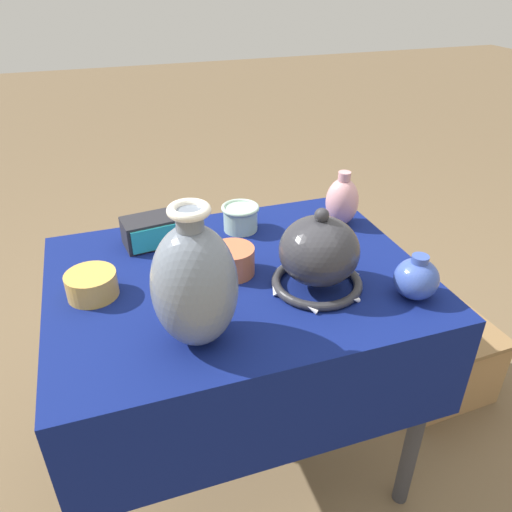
{
  "coord_description": "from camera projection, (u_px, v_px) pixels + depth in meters",
  "views": [
    {
      "loc": [
        -0.29,
        -1.02,
        1.4
      ],
      "look_at": [
        0.01,
        -0.12,
        0.83
      ],
      "focal_mm": 35.0,
      "sensor_mm": 36.0,
      "label": 1
    }
  ],
  "objects": [
    {
      "name": "mosaic_tile_box",
      "position": [
        152.0,
        231.0,
        1.38
      ],
      "size": [
        0.16,
        0.12,
        0.08
      ],
      "rotation": [
        0.0,
        0.0,
        0.13
      ],
      "color": "#232328",
      "rests_on": "display_table"
    },
    {
      "name": "jar_round_rose",
      "position": [
        342.0,
        201.0,
        1.47
      ],
      "size": [
        0.1,
        0.1,
        0.16
      ],
      "color": "#D19399",
      "rests_on": "display_table"
    },
    {
      "name": "vase_tall_bulbous",
      "position": [
        195.0,
        285.0,
        0.98
      ],
      "size": [
        0.17,
        0.17,
        0.31
      ],
      "color": "slate",
      "rests_on": "display_table"
    },
    {
      "name": "display_table",
      "position": [
        240.0,
        306.0,
        1.3
      ],
      "size": [
        0.94,
        0.72,
        0.71
      ],
      "color": "#38383D",
      "rests_on": "ground_plane"
    },
    {
      "name": "pot_squat_ochre",
      "position": [
        92.0,
        285.0,
        1.18
      ],
      "size": [
        0.12,
        0.12,
        0.06
      ],
      "primitive_type": "cylinder",
      "color": "gold",
      "rests_on": "display_table"
    },
    {
      "name": "cup_wide_celadon",
      "position": [
        240.0,
        217.0,
        1.46
      ],
      "size": [
        0.11,
        0.11,
        0.08
      ],
      "color": "#A8CCB7",
      "rests_on": "display_table"
    },
    {
      "name": "ground_plane",
      "position": [
        241.0,
        455.0,
        1.64
      ],
      "size": [
        14.0,
        14.0,
        0.0
      ],
      "primitive_type": "plane",
      "color": "brown"
    },
    {
      "name": "jar_round_cobalt",
      "position": [
        416.0,
        278.0,
        1.16
      ],
      "size": [
        0.1,
        0.1,
        0.11
      ],
      "color": "#3851A8",
      "rests_on": "display_table"
    },
    {
      "name": "vase_dome_bell",
      "position": [
        319.0,
        256.0,
        1.18
      ],
      "size": [
        0.23,
        0.22,
        0.21
      ],
      "color": "#2D2D33",
      "rests_on": "display_table"
    },
    {
      "name": "wooden_crate",
      "position": [
        440.0,
        360.0,
        1.81
      ],
      "size": [
        0.38,
        0.31,
        0.28
      ],
      "rotation": [
        0.0,
        0.0,
        0.05
      ],
      "color": "#A37A4C",
      "rests_on": "ground_plane"
    },
    {
      "name": "pot_squat_terracotta",
      "position": [
        233.0,
        261.0,
        1.26
      ],
      "size": [
        0.11,
        0.11,
        0.07
      ],
      "primitive_type": "cylinder",
      "color": "#BC6642",
      "rests_on": "display_table"
    }
  ]
}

